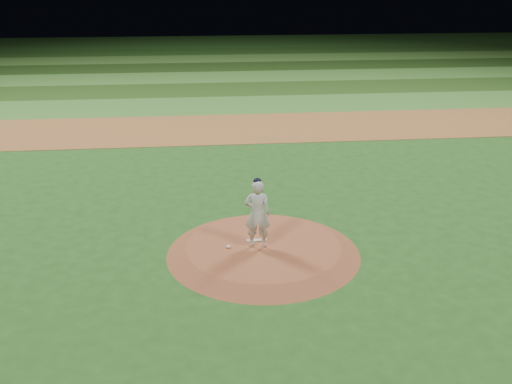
# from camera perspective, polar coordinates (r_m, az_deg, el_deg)

# --- Properties ---
(ground) EXTENTS (120.00, 120.00, 0.00)m
(ground) POSITION_cam_1_polar(r_m,az_deg,el_deg) (16.37, 0.74, -6.11)
(ground) COLOR #22541B
(ground) RESTS_ON ground
(infield_dirt_band) EXTENTS (70.00, 6.00, 0.02)m
(infield_dirt_band) POSITION_cam_1_polar(r_m,az_deg,el_deg) (29.47, -2.46, 6.39)
(infield_dirt_band) COLOR #955D2E
(infield_dirt_band) RESTS_ON ground
(outfield_stripe_0) EXTENTS (70.00, 5.00, 0.02)m
(outfield_stripe_0) POSITION_cam_1_polar(r_m,az_deg,el_deg) (34.81, -3.05, 8.67)
(outfield_stripe_0) COLOR #3D7C2D
(outfield_stripe_0) RESTS_ON ground
(outfield_stripe_1) EXTENTS (70.00, 5.00, 0.02)m
(outfield_stripe_1) POSITION_cam_1_polar(r_m,az_deg,el_deg) (39.71, -3.46, 10.21)
(outfield_stripe_1) COLOR #264B18
(outfield_stripe_1) RESTS_ON ground
(outfield_stripe_2) EXTENTS (70.00, 5.00, 0.02)m
(outfield_stripe_2) POSITION_cam_1_polar(r_m,az_deg,el_deg) (44.62, -3.78, 11.42)
(outfield_stripe_2) COLOR #3F7D2D
(outfield_stripe_2) RESTS_ON ground
(outfield_stripe_3) EXTENTS (70.00, 5.00, 0.02)m
(outfield_stripe_3) POSITION_cam_1_polar(r_m,az_deg,el_deg) (49.55, -4.03, 12.38)
(outfield_stripe_3) COLOR #1E3F14
(outfield_stripe_3) RESTS_ON ground
(outfield_stripe_4) EXTENTS (70.00, 5.00, 0.02)m
(outfield_stripe_4) POSITION_cam_1_polar(r_m,az_deg,el_deg) (54.50, -4.25, 13.17)
(outfield_stripe_4) COLOR #3F752A
(outfield_stripe_4) RESTS_ON ground
(outfield_stripe_5) EXTENTS (70.00, 5.00, 0.02)m
(outfield_stripe_5) POSITION_cam_1_polar(r_m,az_deg,el_deg) (59.45, -4.42, 13.82)
(outfield_stripe_5) COLOR #1F4917
(outfield_stripe_5) RESTS_ON ground
(pitchers_mound) EXTENTS (5.50, 5.50, 0.25)m
(pitchers_mound) POSITION_cam_1_polar(r_m,az_deg,el_deg) (16.32, 0.74, -5.72)
(pitchers_mound) COLOR #984F2F
(pitchers_mound) RESTS_ON ground
(pitching_rubber) EXTENTS (0.59, 0.16, 0.03)m
(pitching_rubber) POSITION_cam_1_polar(r_m,az_deg,el_deg) (16.51, 0.06, -4.84)
(pitching_rubber) COLOR white
(pitching_rubber) RESTS_ON pitchers_mound
(rosin_bag) EXTENTS (0.13, 0.13, 0.07)m
(rosin_bag) POSITION_cam_1_polar(r_m,az_deg,el_deg) (16.11, -2.77, -5.47)
(rosin_bag) COLOR white
(rosin_bag) RESTS_ON pitchers_mound
(pitcher_on_mound) EXTENTS (0.79, 0.58, 2.05)m
(pitcher_on_mound) POSITION_cam_1_polar(r_m,az_deg,el_deg) (15.77, 0.14, -2.16)
(pitcher_on_mound) COLOR silver
(pitcher_on_mound) RESTS_ON pitchers_mound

